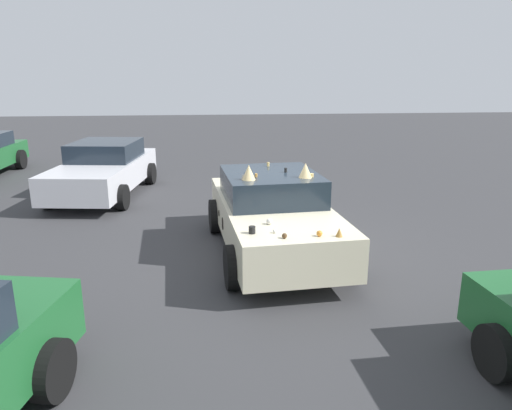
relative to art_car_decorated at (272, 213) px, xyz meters
The scene contains 3 objects.
ground_plane 0.73m from the art_car_decorated, behind, with size 60.00×60.00×0.00m, color #38383A.
art_car_decorated is the anchor object (origin of this frame).
parked_sedan_row_back_far 6.03m from the art_car_decorated, 39.44° to the left, with size 4.63×2.42×1.39m.
Camera 1 is at (-7.97, 1.13, 3.12)m, focal length 33.41 mm.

